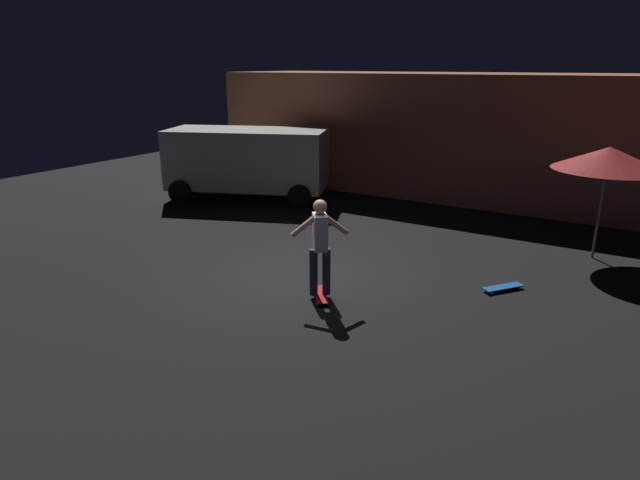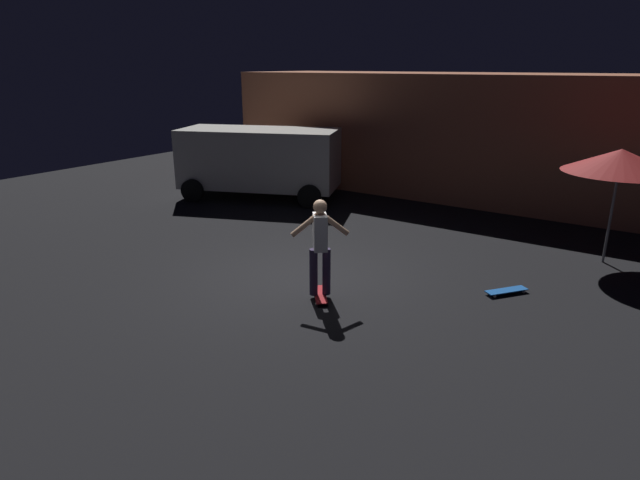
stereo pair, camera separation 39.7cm
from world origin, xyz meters
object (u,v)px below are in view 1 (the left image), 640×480
object	(u,v)px
skateboard_spare	(503,287)
patio_umbrella	(609,158)
parked_van	(247,159)
skateboard_ridden	(320,295)
skater	(320,241)

from	to	relation	value
skateboard_spare	patio_umbrella	bearing A→B (deg)	66.45
parked_van	skateboard_ridden	distance (m)	7.71
parked_van	patio_umbrella	distance (m)	9.50
patio_umbrella	skater	world-z (taller)	patio_umbrella
skateboard_ridden	skater	bearing A→B (deg)	180.00
skateboard_ridden	skateboard_spare	size ratio (longest dim) A/B	0.98
skateboard_spare	skateboard_ridden	bearing A→B (deg)	-142.92
patio_umbrella	skateboard_spare	distance (m)	3.58
skater	skateboard_ridden	bearing A→B (deg)	0.00
patio_umbrella	skateboard_spare	xyz separation A→B (m)	(-1.18, -2.71, -2.02)
parked_van	patio_umbrella	xyz separation A→B (m)	(9.44, -0.45, 0.91)
patio_umbrella	skateboard_ridden	world-z (taller)	patio_umbrella
parked_van	patio_umbrella	world-z (taller)	patio_umbrella
parked_van	skateboard_spare	size ratio (longest dim) A/B	6.70
patio_umbrella	skater	distance (m)	6.12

